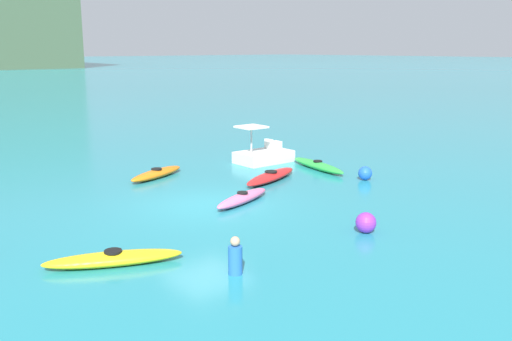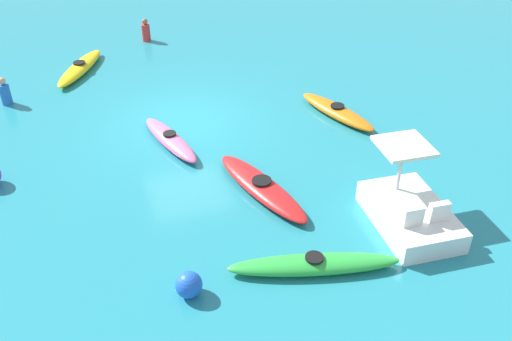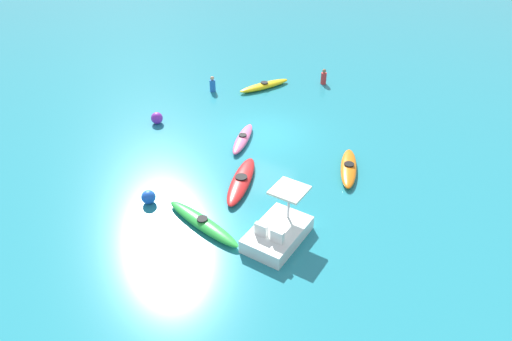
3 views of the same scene
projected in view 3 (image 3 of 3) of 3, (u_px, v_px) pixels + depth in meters
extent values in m
plane|color=teal|center=(265.00, 135.00, 21.36)|extent=(600.00, 600.00, 0.00)
ellipsoid|color=pink|center=(243.00, 139.00, 20.73)|extent=(2.82, 1.33, 0.32)
cylinder|color=black|center=(243.00, 135.00, 20.62)|extent=(0.44, 0.44, 0.05)
ellipsoid|color=red|center=(241.00, 181.00, 17.96)|extent=(3.42, 1.72, 0.32)
cylinder|color=black|center=(241.00, 177.00, 17.86)|extent=(0.60, 0.60, 0.05)
ellipsoid|color=orange|center=(349.00, 168.00, 18.72)|extent=(2.97, 1.59, 0.32)
cylinder|color=black|center=(349.00, 164.00, 18.62)|extent=(0.52, 0.52, 0.05)
ellipsoid|color=yellow|center=(264.00, 86.00, 25.71)|extent=(3.14, 2.02, 0.32)
cylinder|color=black|center=(264.00, 83.00, 25.61)|extent=(0.55, 0.55, 0.05)
ellipsoid|color=green|center=(203.00, 223.00, 15.84)|extent=(1.37, 3.54, 0.32)
cylinder|color=black|center=(202.00, 219.00, 15.74)|extent=(0.45, 0.45, 0.05)
cube|color=white|center=(277.00, 234.00, 15.22)|extent=(2.46, 1.60, 0.50)
cube|color=white|center=(261.00, 230.00, 14.71)|extent=(0.18, 0.45, 0.44)
cube|color=white|center=(277.00, 236.00, 14.44)|extent=(0.18, 0.45, 0.44)
cylinder|color=#B2B2B7|center=(289.00, 204.00, 15.27)|extent=(0.08, 0.08, 1.10)
cube|color=silver|center=(289.00, 190.00, 14.94)|extent=(1.15, 1.15, 0.08)
sphere|color=purple|center=(157.00, 118.00, 22.14)|extent=(0.57, 0.57, 0.57)
sphere|color=blue|center=(149.00, 197.00, 16.91)|extent=(0.53, 0.53, 0.53)
cylinder|color=red|center=(324.00, 78.00, 26.17)|extent=(0.45, 0.45, 0.65)
sphere|color=#8C6647|center=(324.00, 71.00, 25.93)|extent=(0.22, 0.22, 0.22)
cylinder|color=blue|center=(213.00, 86.00, 25.29)|extent=(0.45, 0.45, 0.65)
sphere|color=tan|center=(212.00, 78.00, 25.04)|extent=(0.22, 0.22, 0.22)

